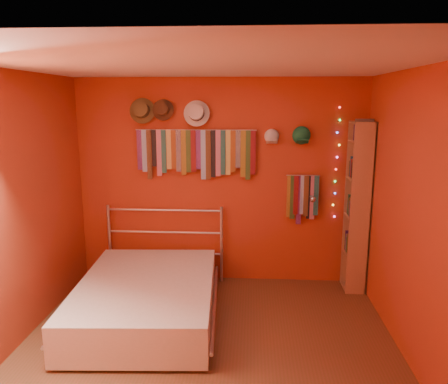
% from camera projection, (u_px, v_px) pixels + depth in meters
% --- Properties ---
extents(ground, '(3.50, 3.50, 0.00)m').
position_uv_depth(ground, '(206.00, 355.00, 3.89)').
color(ground, brown).
rests_on(ground, ground).
extents(back_wall, '(3.50, 0.02, 2.50)m').
position_uv_depth(back_wall, '(220.00, 182.00, 5.34)').
color(back_wall, '#A4251A').
rests_on(back_wall, ground).
extents(right_wall, '(0.02, 3.50, 2.50)m').
position_uv_depth(right_wall, '(420.00, 224.00, 3.52)').
color(right_wall, '#A4251A').
rests_on(right_wall, ground).
extents(left_wall, '(0.02, 3.50, 2.50)m').
position_uv_depth(left_wall, '(2.00, 216.00, 3.74)').
color(left_wall, '#A4251A').
rests_on(left_wall, ground).
extents(ceiling, '(3.50, 3.50, 0.02)m').
position_uv_depth(ceiling, '(204.00, 64.00, 3.38)').
color(ceiling, white).
rests_on(ceiling, back_wall).
extents(tie_rack, '(1.45, 0.03, 0.60)m').
position_uv_depth(tie_rack, '(196.00, 151.00, 5.22)').
color(tie_rack, silver).
rests_on(tie_rack, back_wall).
extents(small_tie_rack, '(0.40, 0.03, 0.61)m').
position_uv_depth(small_tie_rack, '(302.00, 196.00, 5.25)').
color(small_tie_rack, silver).
rests_on(small_tie_rack, back_wall).
extents(fedora_olive, '(0.31, 0.17, 0.30)m').
position_uv_depth(fedora_olive, '(142.00, 110.00, 5.13)').
color(fedora_olive, brown).
rests_on(fedora_olive, back_wall).
extents(fedora_brown, '(0.25, 0.14, 0.25)m').
position_uv_depth(fedora_brown, '(163.00, 109.00, 5.12)').
color(fedora_brown, '#4A2E1A').
rests_on(fedora_brown, back_wall).
extents(fedora_white, '(0.31, 0.17, 0.30)m').
position_uv_depth(fedora_white, '(196.00, 113.00, 5.09)').
color(fedora_white, silver).
rests_on(fedora_white, back_wall).
extents(cap_white, '(0.18, 0.22, 0.18)m').
position_uv_depth(cap_white, '(272.00, 136.00, 5.14)').
color(cap_white, silver).
rests_on(cap_white, back_wall).
extents(cap_green, '(0.20, 0.25, 0.20)m').
position_uv_depth(cap_green, '(301.00, 136.00, 5.11)').
color(cap_green, '#186F41').
rests_on(cap_green, back_wall).
extents(fairy_lights, '(0.06, 0.02, 1.33)m').
position_uv_depth(fairy_lights, '(337.00, 163.00, 5.17)').
color(fairy_lights, '#FF3333').
rests_on(fairy_lights, back_wall).
extents(reading_lamp, '(0.07, 0.31, 0.09)m').
position_uv_depth(reading_lamp, '(312.00, 199.00, 5.07)').
color(reading_lamp, silver).
rests_on(reading_lamp, back_wall).
extents(bookshelf, '(0.25, 0.34, 2.00)m').
position_uv_depth(bookshelf, '(361.00, 207.00, 5.07)').
color(bookshelf, '#A86E4C').
rests_on(bookshelf, ground).
extents(bed, '(1.55, 2.02, 0.96)m').
position_uv_depth(bed, '(147.00, 298.00, 4.52)').
color(bed, silver).
rests_on(bed, ground).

